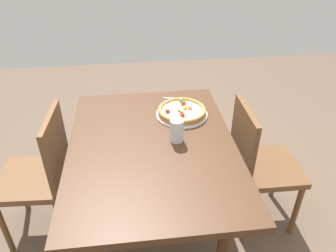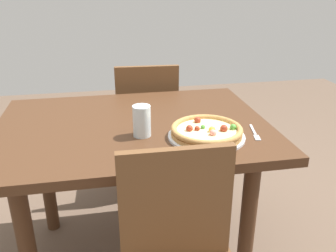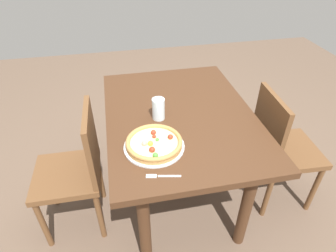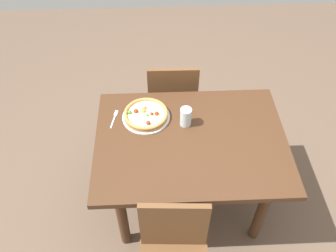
% 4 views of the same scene
% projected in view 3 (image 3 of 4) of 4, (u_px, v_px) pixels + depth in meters
% --- Properties ---
extents(ground_plane, '(6.00, 6.00, 0.00)m').
position_uv_depth(ground_plane, '(177.00, 193.00, 2.21)').
color(ground_plane, brown).
extents(dining_table, '(1.23, 0.91, 0.75)m').
position_uv_depth(dining_table, '(179.00, 127.00, 1.83)').
color(dining_table, '#472B19').
rests_on(dining_table, ground).
extents(chair_near, '(0.42, 0.42, 0.88)m').
position_uv_depth(chair_near, '(280.00, 146.00, 1.91)').
color(chair_near, brown).
rests_on(chair_near, ground).
extents(chair_far, '(0.41, 0.41, 0.88)m').
position_uv_depth(chair_far, '(76.00, 168.00, 1.75)').
color(chair_far, brown).
rests_on(chair_far, ground).
extents(plate, '(0.32, 0.32, 0.01)m').
position_uv_depth(plate, '(154.00, 146.00, 1.50)').
color(plate, silver).
rests_on(plate, dining_table).
extents(pizza, '(0.30, 0.30, 0.05)m').
position_uv_depth(pizza, '(154.00, 143.00, 1.48)').
color(pizza, '#B78447').
rests_on(pizza, plate).
extents(fork, '(0.05, 0.16, 0.00)m').
position_uv_depth(fork, '(160.00, 176.00, 1.33)').
color(fork, silver).
rests_on(fork, dining_table).
extents(drinking_glass, '(0.08, 0.08, 0.13)m').
position_uv_depth(drinking_glass, '(158.00, 109.00, 1.68)').
color(drinking_glass, silver).
rests_on(drinking_glass, dining_table).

